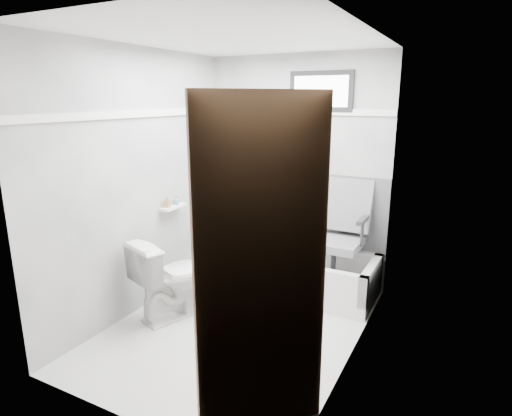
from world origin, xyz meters
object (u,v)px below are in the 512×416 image
Objects in this scene: bathtub at (301,272)px; soap_bottle_a at (167,202)px; office_chair at (335,235)px; door at (282,309)px; toilet at (174,277)px; soap_bottle_b at (176,200)px.

bathtub is 1.54m from soap_bottle_a.
office_chair reaches higher than soap_bottle_a.
office_chair is 2.32m from door.
door is (0.43, -2.26, 0.35)m from office_chair.
office_chair is at bearing 25.21° from soap_bottle_a.
door reaches higher than bathtub.
toilet is 0.76m from soap_bottle_a.
soap_bottle_b is (0.00, 0.14, -0.01)m from soap_bottle_a.
office_chair reaches higher than toilet.
door is at bearing -71.25° from bathtub.
bathtub is 0.54m from office_chair.
toilet is (-0.85, -1.01, 0.16)m from bathtub.
office_chair reaches higher than bathtub.
door is 2.47m from soap_bottle_a.
toilet is at bearing -47.70° from soap_bottle_a.
office_chair is at bearing -118.24° from toilet.
door is 23.13× the size of soap_bottle_b.
soap_bottle_a is (-1.49, -0.70, 0.32)m from office_chair.
soap_bottle_a is (-0.32, 0.35, 0.60)m from toilet.
soap_bottle_a is 0.14m from soap_bottle_b.
soap_bottle_b is at bearing -156.21° from bathtub.
toilet is at bearing -130.15° from bathtub.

